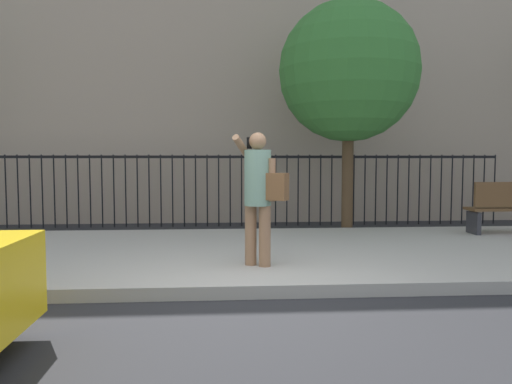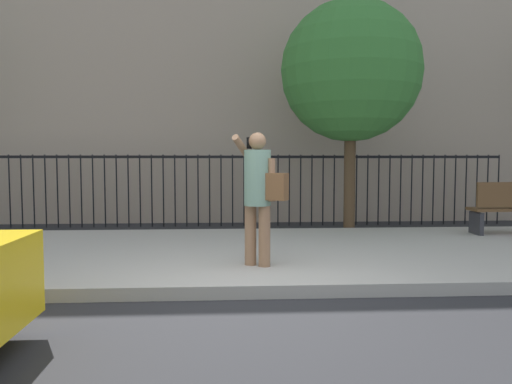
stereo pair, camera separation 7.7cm
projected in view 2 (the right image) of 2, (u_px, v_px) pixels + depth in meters
ground_plane at (252, 300)px, 5.43m from camera, size 60.00×60.00×0.00m
sidewalk at (244, 254)px, 7.62m from camera, size 28.00×4.40×0.15m
iron_fence at (238, 181)px, 11.24m from camera, size 12.03×0.04×1.60m
pedestrian_on_phone at (259, 189)px, 6.38m from camera, size 0.72×0.61×1.70m
street_tree_mid at (351, 72)px, 9.87m from camera, size 2.76×2.76×4.61m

